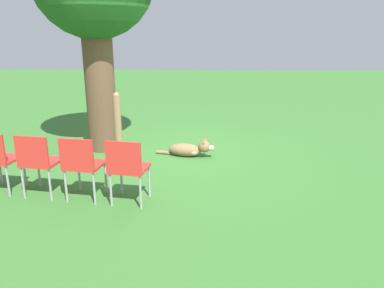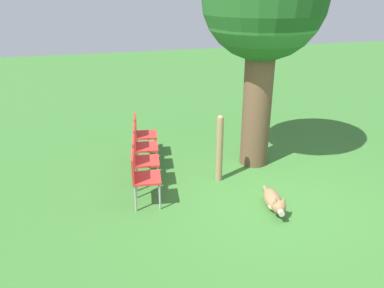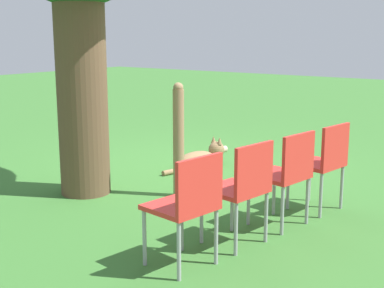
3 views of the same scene
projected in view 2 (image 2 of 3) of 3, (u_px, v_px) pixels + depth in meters
The scene contains 8 objects.
ground_plane at pixel (268, 191), 6.19m from camera, with size 30.00×30.00×0.00m, color #38702D.
oak_tree at pixel (264, 4), 6.09m from camera, with size 2.07×2.07×4.00m.
dog at pixel (274, 201), 5.64m from camera, with size 0.39×1.03×0.37m.
fence_post at pixel (220, 148), 6.31m from camera, with size 0.11×0.11×1.19m.
red_chair_0 at pixel (142, 175), 5.62m from camera, with size 0.48×0.50×0.85m.
red_chair_1 at pixel (142, 158), 6.17m from camera, with size 0.48×0.50×0.85m.
red_chair_2 at pixel (142, 144), 6.72m from camera, with size 0.48×0.50×0.85m.
red_chair_3 at pixel (142, 132), 7.27m from camera, with size 0.48×0.50×0.85m.
Camera 2 is at (-2.70, -4.85, 3.11)m, focal length 35.00 mm.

